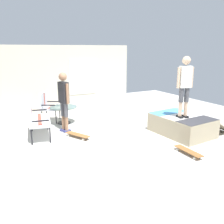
{
  "coord_description": "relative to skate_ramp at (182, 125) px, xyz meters",
  "views": [
    {
      "loc": [
        -5.64,
        3.34,
        2.47
      ],
      "look_at": [
        0.3,
        0.1,
        0.7
      ],
      "focal_mm": 39.34,
      "sensor_mm": 36.0,
      "label": 1
    }
  ],
  "objects": [
    {
      "name": "ground_plane",
      "position": [
        0.58,
        1.79,
        -0.33
      ],
      "size": [
        12.0,
        12.0,
        0.1
      ],
      "primitive_type": "cube",
      "color": "beige"
    },
    {
      "name": "house_facade",
      "position": [
        4.38,
        2.28,
        1.01
      ],
      "size": [
        0.23,
        6.0,
        2.58
      ],
      "color": "beige",
      "rests_on": "ground_plane"
    },
    {
      "name": "skate_ramp",
      "position": [
        0.0,
        0.0,
        0.0
      ],
      "size": [
        1.76,
        2.04,
        0.56
      ],
      "color": "tan",
      "rests_on": "ground_plane"
    },
    {
      "name": "patio_bench",
      "position": [
        1.79,
        3.85,
        0.34
      ],
      "size": [
        1.33,
        0.78,
        1.02
      ],
      "color": "black",
      "rests_on": "ground_plane"
    },
    {
      "name": "patio_chair_near_house",
      "position": [
        3.19,
        3.16,
        0.33
      ],
      "size": [
        0.81,
        0.79,
        1.02
      ],
      "color": "black",
      "rests_on": "ground_plane"
    },
    {
      "name": "patio_table",
      "position": [
        2.72,
        2.74,
        0.13
      ],
      "size": [
        0.9,
        0.9,
        0.57
      ],
      "color": "black",
      "rests_on": "ground_plane"
    },
    {
      "name": "person_watching",
      "position": [
        1.88,
        2.97,
        0.77
      ],
      "size": [
        0.46,
        0.31,
        1.78
      ],
      "color": "navy",
      "rests_on": "ground_plane"
    },
    {
      "name": "person_skater",
      "position": [
        -0.13,
        0.16,
        1.27
      ],
      "size": [
        0.3,
        0.47,
        1.7
      ],
      "color": "black",
      "rests_on": "skate_ramp"
    },
    {
      "name": "skateboard_by_bench",
      "position": [
        1.17,
        2.84,
        -0.19
      ],
      "size": [
        0.81,
        0.53,
        0.1
      ],
      "color": "brown",
      "rests_on": "ground_plane"
    },
    {
      "name": "skateboard_spare",
      "position": [
        -1.17,
        0.93,
        -0.19
      ],
      "size": [
        0.8,
        0.22,
        0.1
      ],
      "color": "brown",
      "rests_on": "ground_plane"
    }
  ]
}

